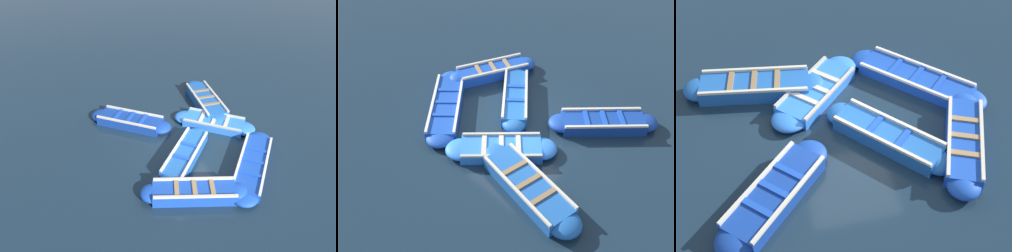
{
  "view_description": "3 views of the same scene",
  "coord_description": "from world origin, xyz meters",
  "views": [
    {
      "loc": [
        8.51,
        -4.97,
        7.7
      ],
      "look_at": [
        -0.98,
        -0.62,
        0.32
      ],
      "focal_mm": 35.0,
      "sensor_mm": 36.0,
      "label": 1
    },
    {
      "loc": [
        -6.48,
        6.9,
        8.44
      ],
      "look_at": [
        -0.11,
        0.55,
        0.27
      ],
      "focal_mm": 42.0,
      "sensor_mm": 36.0,
      "label": 2
    },
    {
      "loc": [
        -1.97,
        -7.81,
        8.43
      ],
      "look_at": [
        -0.27,
        -0.45,
        0.5
      ],
      "focal_mm": 50.0,
      "sensor_mm": 36.0,
      "label": 3
    }
  ],
  "objects": [
    {
      "name": "boat_tucked",
      "position": [
        0.74,
        -0.75,
        0.2
      ],
      "size": [
        2.88,
        3.06,
        0.45
      ],
      "color": "#1E59AD",
      "rests_on": "ground"
    },
    {
      "name": "boat_end_of_row",
      "position": [
        2.44,
        -1.3,
        0.2
      ],
      "size": [
        2.01,
        3.39,
        0.45
      ],
      "color": "#1947B7",
      "rests_on": "ground"
    },
    {
      "name": "ground_plane",
      "position": [
        0.0,
        0.0,
        0.0
      ],
      "size": [
        120.0,
        120.0,
        0.0
      ],
      "primitive_type": "plane",
      "color": "#162838"
    },
    {
      "name": "boat_inner_gap",
      "position": [
        2.11,
        1.15,
        0.15
      ],
      "size": [
        3.39,
        3.43,
        0.36
      ],
      "color": "#1947B7",
      "rests_on": "ground"
    },
    {
      "name": "boat_mid_row",
      "position": [
        -0.63,
        1.26,
        0.15
      ],
      "size": [
        2.96,
        3.0,
        0.36
      ],
      "color": "blue",
      "rests_on": "ground"
    },
    {
      "name": "boat_outer_left",
      "position": [
        -2.1,
        -1.8,
        0.19
      ],
      "size": [
        3.01,
        3.07,
        0.44
      ],
      "color": "navy",
      "rests_on": "ground"
    },
    {
      "name": "boat_outer_right",
      "position": [
        -2.17,
        1.78,
        0.2
      ],
      "size": [
        3.84,
        1.44,
        0.46
      ],
      "color": "#1E59AD",
      "rests_on": "ground"
    }
  ]
}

